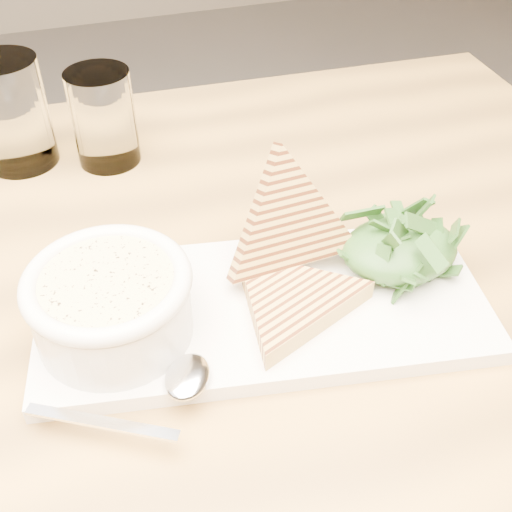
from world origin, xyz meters
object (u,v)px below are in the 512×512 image
object	(u,v)px
table_top	(117,309)
glass_far	(104,118)
glass_near	(11,113)
soup_bowl	(113,310)
platter	(263,308)

from	to	relation	value
table_top	glass_far	size ratio (longest dim) A/B	10.73
glass_far	glass_near	bearing A→B (deg)	163.55
soup_bowl	glass_far	xyz separation A→B (m)	(0.04, 0.29, 0.01)
table_top	platter	world-z (taller)	platter
soup_bowl	platter	bearing A→B (deg)	-2.09
platter	soup_bowl	xyz separation A→B (m)	(-0.12, 0.00, 0.03)
platter	glass_far	xyz separation A→B (m)	(-0.09, 0.29, 0.05)
table_top	platter	bearing A→B (deg)	-29.24
glass_far	platter	bearing A→B (deg)	-73.18
soup_bowl	glass_far	world-z (taller)	glass_far
soup_bowl	glass_far	size ratio (longest dim) A/B	1.15
platter	glass_far	distance (m)	0.31
glass_near	glass_far	distance (m)	0.10
platter	table_top	bearing A→B (deg)	150.76
glass_near	platter	bearing A→B (deg)	-60.14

